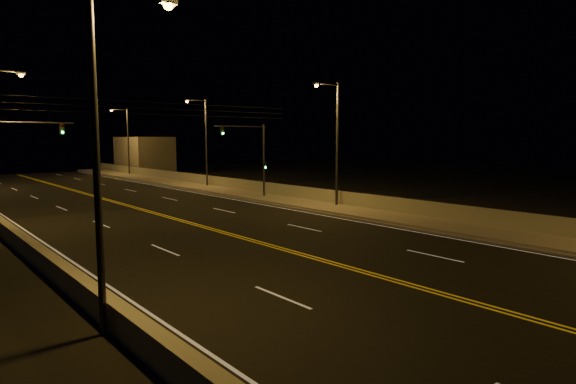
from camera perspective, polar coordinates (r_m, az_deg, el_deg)
road at (r=26.71m, az=-6.08°, el=-5.25°), size 18.00×120.00×0.02m
sidewalk at (r=33.77m, az=9.38°, el=-2.60°), size 3.60×120.00×0.30m
curb at (r=32.41m, az=7.20°, el=-3.08°), size 0.14×120.00×0.15m
parapet_wall at (r=34.93m, az=11.17°, el=-1.26°), size 0.30×120.00×1.00m
jersey_barrier at (r=22.85m, az=-27.26°, el=-6.89°), size 0.45×120.00×0.84m
distant_building_right at (r=79.11m, az=-16.68°, el=4.26°), size 6.00×10.00×5.56m
parapet_rail at (r=34.86m, az=11.19°, el=-0.40°), size 0.06×120.00×0.06m
lane_markings at (r=26.65m, az=-5.99°, el=-5.25°), size 17.32×116.00×0.00m
streetlight_1 at (r=36.59m, az=5.57°, el=6.48°), size 2.55×0.28×9.48m
streetlight_2 at (r=52.22m, az=-9.92°, el=6.39°), size 2.55×0.28×9.48m
streetlight_3 at (r=71.95m, az=-18.63°, el=6.13°), size 2.55×0.28×9.48m
streetlight_4 at (r=13.86m, az=-20.83°, el=6.22°), size 2.55×0.28×9.48m
traffic_signal_right at (r=41.91m, az=-3.92°, el=4.65°), size 5.11×0.31×6.57m
traffic_signal_left at (r=34.48m, az=-30.37°, el=3.40°), size 5.11×0.31×6.57m
overhead_wires at (r=34.54m, az=-15.11°, el=9.53°), size 22.00×0.03×0.83m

